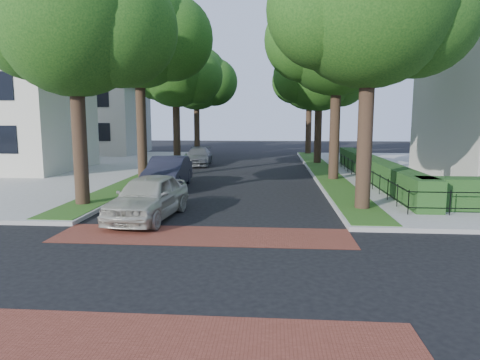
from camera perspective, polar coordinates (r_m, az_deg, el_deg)
name	(u,v)px	position (r m, az deg, el deg)	size (l,w,h in m)	color
ground	(181,273)	(10.16, -7.92, -12.22)	(120.00, 120.00, 0.00)	black
crosswalk_far	(203,236)	(13.15, -4.93, -7.39)	(9.00, 2.20, 0.01)	brown
crosswalk_near	(137,346)	(7.34, -13.62, -20.73)	(9.00, 2.20, 0.01)	brown
grass_strip_ne	(323,170)	(28.78, 11.02, 1.30)	(1.60, 29.80, 0.02)	#224814
grass_strip_nw	(163,169)	(29.56, -10.27, 1.50)	(1.60, 29.80, 0.02)	#224814
tree_right_near	(372,4)	(17.39, 17.19, 21.46)	(7.75, 6.67, 10.66)	black
tree_right_mid	(339,36)	(25.19, 13.06, 18.17)	(8.25, 7.09, 11.22)	black
tree_right_far	(320,74)	(33.87, 10.68, 13.76)	(7.25, 6.23, 9.74)	black
tree_right_back	(310,80)	(42.83, 9.38, 13.07)	(7.50, 6.45, 10.20)	black
tree_left_near	(79,20)	(18.53, -20.73, 19.31)	(7.50, 6.45, 10.20)	black
tree_left_mid	(142,33)	(26.10, -12.99, 18.61)	(8.00, 6.88, 11.48)	black
tree_left_far	(177,72)	(34.53, -8.37, 14.06)	(7.00, 6.02, 9.86)	black
tree_left_back	(198,79)	(43.36, -5.66, 13.27)	(7.75, 6.66, 10.44)	black
hedge_main_road	(373,169)	(25.09, 17.34, 1.44)	(1.00, 18.00, 1.20)	#17431A
fence_main_road	(359,171)	(24.94, 15.53, 1.13)	(0.06, 18.00, 0.90)	black
house_left_near	(6,95)	(32.50, -28.77, 9.85)	(10.00, 9.00, 10.14)	beige
house_left_far	(94,103)	(44.91, -18.88, 9.67)	(10.00, 9.00, 10.14)	#B3B0A1
parked_car_front	(148,197)	(15.48, -12.13, -2.20)	(1.86, 4.62, 1.57)	#AFAD9D
parked_car_middle	(168,172)	(22.14, -9.56, 1.01)	(1.71, 4.92, 1.62)	black
parked_car_rear	(198,157)	(32.79, -5.57, 3.13)	(1.88, 4.61, 1.34)	slate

